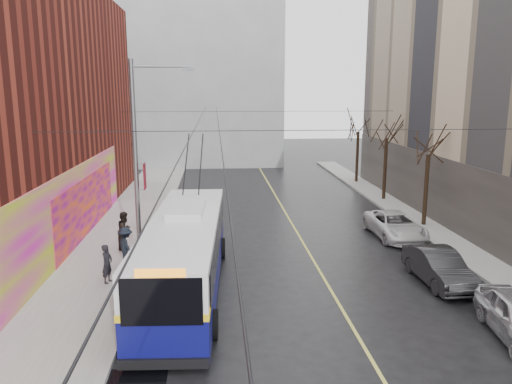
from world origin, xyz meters
TOP-DOWN VIEW (x-y plane):
  - sidewalk_left at (-8.00, 12.00)m, footprint 4.00×60.00m
  - sidewalk_right at (9.00, 12.00)m, footprint 2.00×60.00m
  - lane_line at (1.50, 14.00)m, footprint 0.12×50.00m
  - building_far at (-6.00, 44.99)m, footprint 20.50×12.10m
  - streetlight_pole at (-6.14, 10.00)m, footprint 2.65×0.60m
  - catenary_wires at (-2.54, 14.77)m, footprint 18.00×60.00m
  - tree_near at (9.00, 16.00)m, footprint 3.20×3.20m
  - tree_mid at (9.00, 23.00)m, footprint 3.20×3.20m
  - tree_far at (9.00, 30.00)m, footprint 3.20×3.20m
  - pigeons_flying at (-2.48, 9.24)m, footprint 5.14×2.40m
  - trolleybus at (-4.20, 7.58)m, footprint 3.26×12.11m
  - parked_car_b at (6.03, 7.58)m, footprint 1.58×4.27m
  - parked_car_c at (6.57, 14.06)m, footprint 2.37×4.89m
  - following_car at (-3.62, 18.52)m, footprint 1.82×4.23m
  - pedestrian_a at (-7.36, 8.39)m, footprint 0.53×0.66m
  - pedestrian_b at (-7.40, 12.78)m, footprint 0.94×1.07m
  - pedestrian_c at (-6.97, 10.45)m, footprint 1.15×1.27m

SIDE VIEW (x-z plane):
  - lane_line at x=1.50m, z-range 0.00..0.01m
  - sidewalk_left at x=-8.00m, z-range 0.00..0.15m
  - sidewalk_right at x=9.00m, z-range 0.00..0.15m
  - parked_car_c at x=6.57m, z-range 0.00..1.34m
  - parked_car_b at x=6.03m, z-range 0.00..1.39m
  - following_car at x=-3.62m, z-range 0.00..1.42m
  - pedestrian_a at x=-7.36m, z-range 0.15..1.73m
  - pedestrian_c at x=-6.97m, z-range 0.15..1.86m
  - pedestrian_b at x=-7.40m, z-range 0.15..2.01m
  - trolleybus at x=-4.20m, z-range -1.26..4.42m
  - streetlight_pole at x=-6.14m, z-range 0.35..9.35m
  - tree_near at x=9.00m, z-range 1.78..8.18m
  - tree_far at x=9.00m, z-range 1.86..8.43m
  - tree_mid at x=9.00m, z-range 1.91..8.59m
  - catenary_wires at x=-2.54m, z-range 6.13..6.36m
  - pigeons_flying at x=-2.48m, z-range 6.33..8.50m
  - building_far at x=-6.00m, z-range 0.02..18.02m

